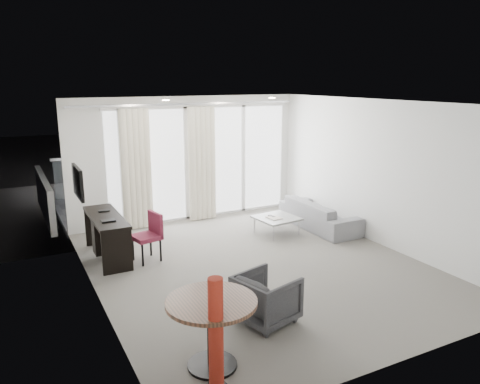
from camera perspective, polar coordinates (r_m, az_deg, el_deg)
name	(u,v)px	position (r m, az deg, el deg)	size (l,w,h in m)	color
floor	(257,266)	(7.66, 2.08, -8.98)	(5.00, 6.00, 0.00)	#646058
ceiling	(258,103)	(7.07, 2.27, 10.85)	(5.00, 6.00, 0.00)	white
wall_left	(92,207)	(6.44, -17.60, -1.81)	(0.00, 6.00, 2.60)	silver
wall_right	(379,173)	(8.74, 16.62, 2.23)	(0.00, 6.00, 2.60)	silver
wall_front	(405,248)	(4.98, 19.51, -6.49)	(5.00, 0.00, 2.60)	silver
window_panel	(201,163)	(10.04, -4.73, 3.60)	(4.00, 0.02, 2.38)	white
window_frame	(202,163)	(10.03, -4.70, 3.59)	(4.10, 0.06, 2.44)	white
curtain_left	(136,170)	(9.43, -12.51, 2.67)	(0.60, 0.20, 2.38)	beige
curtain_right	(202,164)	(9.87, -4.63, 3.43)	(0.60, 0.20, 2.38)	beige
curtain_track	(190,104)	(9.63, -6.17, 10.64)	(4.80, 0.04, 0.04)	#B2B2B7
downlight_a	(166,100)	(8.18, -9.02, 11.00)	(0.12, 0.12, 0.02)	#FFE0B2
downlight_b	(272,98)	(9.06, 3.92, 11.38)	(0.12, 0.12, 0.02)	#FFE0B2
desk	(107,237)	(8.17, -15.89, -5.29)	(0.49, 1.56, 0.73)	black
tv	(78,182)	(7.83, -19.17, 1.14)	(0.05, 0.80, 0.50)	black
desk_chair	(146,238)	(7.87, -11.36, -5.47)	(0.44, 0.41, 0.81)	maroon
round_table	(212,334)	(5.06, -3.45, -16.87)	(0.94, 0.94, 0.76)	#482D1D
menu_card	(216,304)	(4.89, -2.96, -13.48)	(0.13, 0.02, 0.23)	white
red_lamp	(216,335)	(4.64, -2.95, -17.03)	(0.23, 0.23, 1.16)	maroon
tub_armchair	(266,298)	(5.92, 3.23, -12.83)	(0.66, 0.68, 0.62)	#2E2D30
coffee_table	(276,225)	(9.14, 4.47, -4.08)	(0.75, 0.75, 0.34)	gray
remote	(272,215)	(9.11, 3.90, -2.87)	(0.05, 0.15, 0.02)	black
magazine	(274,217)	(9.01, 4.18, -3.05)	(0.23, 0.29, 0.02)	gray
sofa	(319,214)	(9.60, 9.63, -2.68)	(1.90, 0.74, 0.55)	slate
terrace_slab	(179,203)	(11.69, -7.48, -1.35)	(5.60, 3.00, 0.12)	#4D4D50
rattan_chair_a	(196,188)	(11.29, -5.37, 0.45)	(0.51, 0.51, 0.75)	#482F1F
rattan_chair_b	(247,179)	(12.30, 0.83, 1.58)	(0.51, 0.51, 0.74)	#482F1F
rattan_table	(223,185)	(12.07, -2.12, 0.88)	(0.55, 0.55, 0.55)	#482F1F
balustrade	(160,171)	(12.91, -9.76, 2.55)	(5.50, 0.06, 1.05)	#B2B2B7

